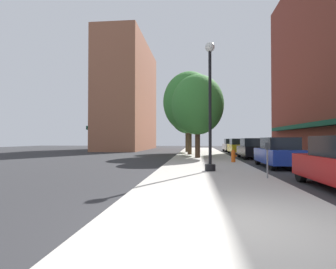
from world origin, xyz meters
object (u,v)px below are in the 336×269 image
at_px(parking_meter_near, 267,156).
at_px(tree_far, 197,105).
at_px(tree_mid, 187,114).
at_px(car_yellow, 238,146).
at_px(car_blue, 279,153).
at_px(car_silver, 231,145).
at_px(fire_hydrant, 233,156).
at_px(tree_near, 190,102).
at_px(car_black, 252,149).
at_px(lamppost, 210,103).

relative_size(parking_meter_near, tree_far, 0.20).
bearing_deg(tree_mid, tree_far, -83.58).
bearing_deg(car_yellow, car_blue, -87.74).
distance_m(car_blue, car_silver, 20.58).
distance_m(fire_hydrant, tree_mid, 15.12).
bearing_deg(tree_near, car_silver, 62.03).
xyz_separation_m(tree_far, car_black, (4.44, 1.28, -3.50)).
relative_size(tree_mid, car_black, 1.59).
distance_m(fire_hydrant, car_silver, 18.71).
xyz_separation_m(fire_hydrant, tree_far, (-2.23, 4.01, 3.79)).
xyz_separation_m(car_blue, car_yellow, (0.00, 14.68, 0.00)).
xyz_separation_m(fire_hydrant, car_yellow, (2.20, 12.68, 0.29)).
bearing_deg(car_blue, car_silver, 88.04).
relative_size(parking_meter_near, tree_near, 0.16).
height_order(fire_hydrant, car_yellow, car_yellow).
relative_size(tree_near, tree_mid, 1.18).
height_order(tree_mid, car_yellow, tree_mid).
height_order(lamppost, tree_mid, tree_mid).
height_order(car_black, car_yellow, same).
height_order(parking_meter_near, car_yellow, car_yellow).
height_order(tree_far, car_silver, tree_far).
bearing_deg(car_yellow, tree_far, -114.84).
height_order(tree_far, car_black, tree_far).
relative_size(parking_meter_near, car_blue, 0.30).
bearing_deg(tree_mid, lamppost, -85.09).
bearing_deg(car_silver, tree_far, -108.62).
bearing_deg(parking_meter_near, lamppost, 132.24).
bearing_deg(fire_hydrant, car_silver, 83.24).
bearing_deg(tree_far, lamppost, -86.78).
bearing_deg(fire_hydrant, tree_far, 119.11).
relative_size(car_blue, car_yellow, 1.00).
relative_size(tree_near, tree_far, 1.22).
xyz_separation_m(fire_hydrant, parking_meter_near, (0.25, -7.24, 0.43)).
distance_m(fire_hydrant, tree_far, 5.95).
distance_m(lamppost, car_silver, 24.08).
relative_size(car_blue, car_silver, 1.00).
height_order(tree_near, car_silver, tree_near).
xyz_separation_m(lamppost, tree_near, (-1.24, 13.91, 1.99)).
bearing_deg(car_silver, car_black, -91.68).
bearing_deg(tree_near, fire_hydrant, -71.46).
bearing_deg(car_blue, lamppost, -144.02).
distance_m(lamppost, parking_meter_near, 3.70).
relative_size(lamppost, parking_meter_near, 4.50).
bearing_deg(lamppost, car_black, 69.24).
bearing_deg(tree_mid, car_silver, 38.35).
relative_size(fire_hydrant, car_blue, 0.18).
height_order(tree_near, tree_mid, tree_near).
relative_size(tree_mid, tree_far, 1.04).
height_order(parking_meter_near, car_silver, car_silver).
relative_size(parking_meter_near, car_silver, 0.30).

